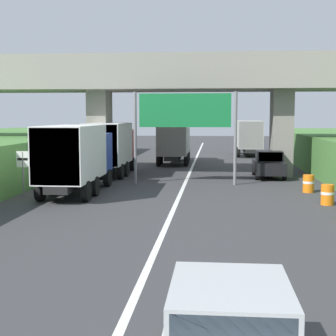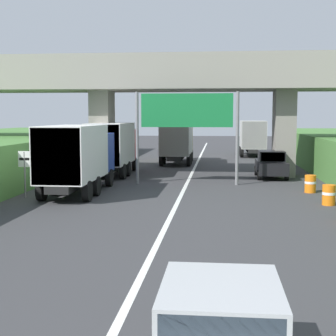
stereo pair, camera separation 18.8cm
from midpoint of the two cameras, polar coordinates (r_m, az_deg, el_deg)
lane_centre_stripe at (r=27.05m, az=1.44°, el=-2.38°), size 0.20×94.01×0.01m
overpass_bridge at (r=33.57m, az=2.25°, el=9.23°), size 40.00×4.80×7.76m
overhead_highway_sign at (r=28.75m, az=1.73°, el=5.85°), size 5.88×0.18×5.26m
speed_limit_sign at (r=25.06m, az=-16.24°, el=0.12°), size 0.60×0.08×2.23m
truck_blue at (r=25.60m, az=-10.53°, el=1.40°), size 2.44×7.30×3.44m
truck_yellow at (r=41.47m, az=0.62°, el=3.17°), size 2.44×7.30×3.44m
truck_green at (r=50.38m, az=8.98°, el=3.58°), size 2.44×7.30×3.44m
truck_red at (r=33.60m, az=-6.63°, el=2.50°), size 2.44×7.30×3.44m
car_black at (r=32.55m, az=11.13°, el=0.42°), size 1.86×4.10×1.72m
construction_barrel_4 at (r=23.26m, az=17.31°, el=-2.87°), size 0.57×0.57×0.90m
construction_barrel_5 at (r=26.78m, az=15.36°, el=-1.70°), size 0.57×0.57×0.90m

